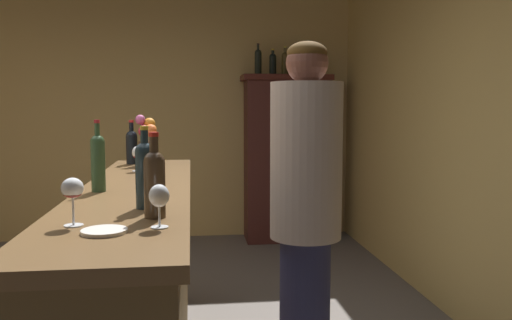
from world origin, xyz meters
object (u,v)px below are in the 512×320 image
object	(u,v)px
display_cabinet	(285,155)
wine_glass_front	(72,191)
display_bottle_midright	(298,62)
bartender	(306,217)
display_bottle_left	(258,61)
wine_bottle_chardonnay	(155,180)
wine_bottle_rose	(132,145)
wine_glass_rear	(137,154)
display_bottle_center	(285,62)
wine_glass_mid	(159,197)
flower_arrangement	(147,140)
cheese_plate	(104,231)
display_bottle_midleft	(273,63)
wine_bottle_merlot	(145,171)
bar_counter	(138,291)
display_bottle_right	(313,63)
wine_bottle_pinot	(98,160)

from	to	relation	value
display_cabinet	wine_glass_front	world-z (taller)	display_cabinet
display_bottle_midright	bartender	bearing A→B (deg)	-100.93
display_bottle_left	bartender	xyz separation A→B (m)	(-0.21, -3.39, -0.98)
wine_glass_front	display_bottle_midright	distance (m)	4.26
display_cabinet	wine_bottle_chardonnay	xyz separation A→B (m)	(-1.16, -3.79, 0.27)
wine_bottle_rose	display_bottle_midright	bearing A→B (deg)	51.33
wine_glass_rear	display_bottle_center	world-z (taller)	display_bottle_center
wine_bottle_chardonnay	display_bottle_midright	bearing A→B (deg)	71.15
wine_glass_front	wine_glass_rear	bearing A→B (deg)	87.52
wine_bottle_rose	wine_glass_mid	xyz separation A→B (m)	(0.30, -2.00, -0.03)
wine_glass_front	display_bottle_midright	size ratio (longest dim) A/B	0.51
wine_bottle_chardonnay	flower_arrangement	world-z (taller)	flower_arrangement
cheese_plate	display_bottle_left	world-z (taller)	display_bottle_left
wine_bottle_rose	bartender	distance (m)	1.71
display_bottle_midleft	display_bottle_left	bearing A→B (deg)	180.00
bartender	wine_bottle_rose	bearing A→B (deg)	-72.61
wine_bottle_chardonnay	wine_bottle_merlot	bearing A→B (deg)	104.85
bar_counter	wine_bottle_chardonnay	size ratio (longest dim) A/B	8.70
bar_counter	display_cabinet	size ratio (longest dim) A/B	1.48
wine_glass_mid	display_bottle_right	size ratio (longest dim) A/B	0.49
wine_glass_front	bar_counter	bearing A→B (deg)	81.93
wine_glass_front	display_bottle_center	size ratio (longest dim) A/B	0.53
wine_glass_front	wine_bottle_pinot	bearing A→B (deg)	93.08
display_cabinet	wine_bottle_merlot	bearing A→B (deg)	-108.45
wine_bottle_pinot	display_bottle_midright	distance (m)	3.62
wine_bottle_pinot	display_bottle_midleft	size ratio (longest dim) A/B	1.21
display_bottle_left	display_bottle_midleft	xyz separation A→B (m)	(0.16, -0.00, -0.02)
wine_bottle_chardonnay	wine_glass_front	size ratio (longest dim) A/B	1.89
bartender	wine_glass_mid	bearing A→B (deg)	27.40
wine_bottle_rose	wine_bottle_merlot	size ratio (longest dim) A/B	0.94
wine_bottle_pinot	display_bottle_midright	bearing A→B (deg)	63.25
display_cabinet	flower_arrangement	size ratio (longest dim) A/B	5.30
display_bottle_midleft	flower_arrangement	bearing A→B (deg)	-120.05
wine_glass_mid	display_bottle_midright	bearing A→B (deg)	72.22
bar_counter	wine_glass_rear	xyz separation A→B (m)	(-0.06, 0.65, 0.64)
display_bottle_right	bartender	bearing A→B (deg)	-103.58
bar_counter	wine_bottle_rose	world-z (taller)	wine_bottle_rose
wine_glass_rear	wine_bottle_rose	bearing A→B (deg)	100.33
bar_counter	wine_bottle_merlot	bearing A→B (deg)	-80.54
bar_counter	wine_glass_front	bearing A→B (deg)	-98.07
display_bottle_center	display_bottle_right	size ratio (longest dim) A/B	1.04
display_cabinet	wine_glass_rear	bearing A→B (deg)	-119.44
flower_arrangement	display_bottle_left	bearing A→B (deg)	63.42
wine_bottle_merlot	display_bottle_midright	bearing A→B (deg)	69.59
bar_counter	display_cabinet	world-z (taller)	display_cabinet
flower_arrangement	cheese_plate	xyz separation A→B (m)	(0.02, -1.98, -0.17)
wine_bottle_rose	wine_glass_front	world-z (taller)	wine_bottle_rose
flower_arrangement	display_bottle_midright	world-z (taller)	display_bottle_midright
flower_arrangement	display_bottle_left	distance (m)	2.38
wine_glass_mid	wine_bottle_chardonnay	bearing A→B (deg)	98.60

